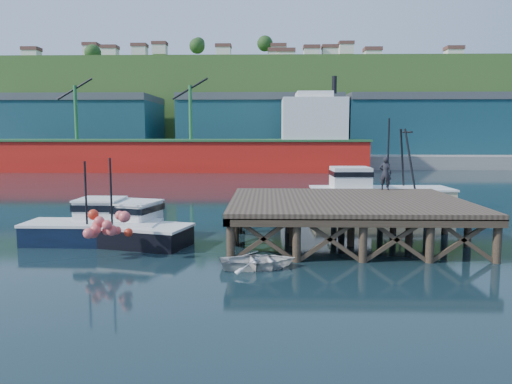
{
  "coord_description": "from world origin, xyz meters",
  "views": [
    {
      "loc": [
        1.4,
        -25.8,
        5.53
      ],
      "look_at": [
        0.74,
        2.0,
        2.25
      ],
      "focal_mm": 35.0,
      "sensor_mm": 36.0,
      "label": 1
    }
  ],
  "objects_px": {
    "boat_navy": "(95,226)",
    "dinghy": "(258,261)",
    "trawler": "(378,192)",
    "boat_black": "(124,227)",
    "dockworker": "(385,173)"
  },
  "relations": [
    {
      "from": "trawler",
      "to": "boat_black",
      "type": "bearing_deg",
      "value": -146.42
    },
    {
      "from": "boat_navy",
      "to": "trawler",
      "type": "height_order",
      "value": "trawler"
    },
    {
      "from": "boat_navy",
      "to": "dinghy",
      "type": "xyz_separation_m",
      "value": [
        8.43,
        -4.79,
        -0.52
      ]
    },
    {
      "from": "boat_navy",
      "to": "dinghy",
      "type": "height_order",
      "value": "boat_navy"
    },
    {
      "from": "boat_navy",
      "to": "dinghy",
      "type": "relative_size",
      "value": 2.15
    },
    {
      "from": "trawler",
      "to": "dinghy",
      "type": "relative_size",
      "value": 3.16
    },
    {
      "from": "trawler",
      "to": "dinghy",
      "type": "bearing_deg",
      "value": -119.92
    },
    {
      "from": "trawler",
      "to": "dinghy",
      "type": "xyz_separation_m",
      "value": [
        -8.21,
        -15.41,
        -1.03
      ]
    },
    {
      "from": "boat_navy",
      "to": "dockworker",
      "type": "xyz_separation_m",
      "value": [
        15.92,
        5.41,
        2.28
      ]
    },
    {
      "from": "boat_navy",
      "to": "boat_black",
      "type": "relative_size",
      "value": 0.9
    },
    {
      "from": "boat_navy",
      "to": "trawler",
      "type": "bearing_deg",
      "value": 34.05
    },
    {
      "from": "boat_navy",
      "to": "dinghy",
      "type": "bearing_deg",
      "value": -28.09
    },
    {
      "from": "boat_navy",
      "to": "boat_black",
      "type": "distance_m",
      "value": 1.53
    },
    {
      "from": "dockworker",
      "to": "boat_black",
      "type": "bearing_deg",
      "value": 42.08
    },
    {
      "from": "trawler",
      "to": "dockworker",
      "type": "height_order",
      "value": "trawler"
    }
  ]
}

